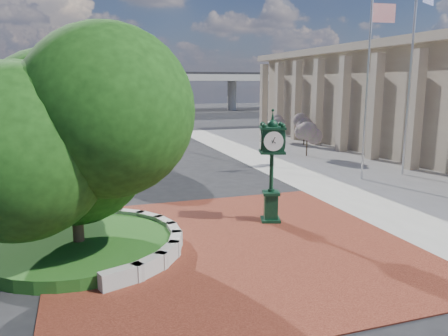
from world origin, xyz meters
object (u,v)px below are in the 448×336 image
Objects in this scene: post_clock at (272,162)px; flagpole_a at (367,89)px; flagpole_b at (410,77)px; street_lamp_near at (148,91)px; parked_car at (121,124)px; street_lamp_far at (107,84)px.

post_clock is 10.28m from flagpole_a.
flagpole_b is at bearing 27.01° from post_clock.
flagpole_a is 0.88× the size of flagpole_b.
flagpole_a is 3.29m from flagpole_b.
flagpole_a reaches higher than post_clock.
post_clock is 0.55× the size of street_lamp_near.
parked_car is 0.43× the size of flagpole_a.
street_lamp_far is at bearing 107.37° from flagpole_a.
street_lamp_far reaches higher than post_clock.
parked_car is (-2.47, 37.01, -1.72)m from post_clock.
post_clock is at bearing -85.41° from street_lamp_far.
flagpole_a is 1.11× the size of street_lamp_far.
post_clock is at bearing -146.41° from flagpole_a.
flagpole_b is at bearing 6.31° from flagpole_a.
flagpole_a reaches higher than street_lamp_near.
flagpole_b is 39.92m from street_lamp_far.
street_lamp_near is at bearing -80.70° from street_lamp_far.
street_lamp_near reaches higher than post_clock.
flagpole_a is at bearing -72.63° from street_lamp_far.
post_clock is 26.77m from street_lamp_near.
street_lamp_far reaches higher than parked_car.
flagpole_a is at bearing 33.59° from post_clock.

